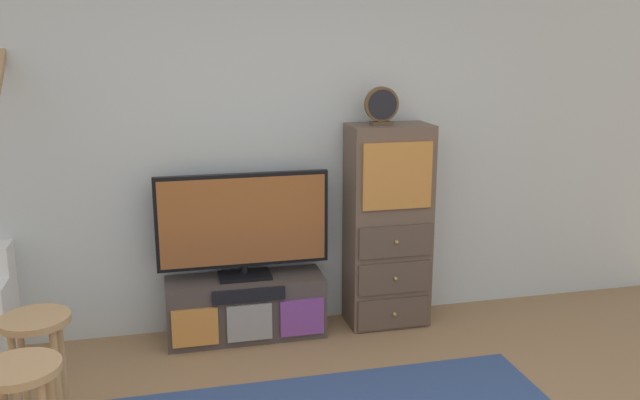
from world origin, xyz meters
TOP-DOWN VIEW (x-y plane):
  - back_wall at (0.00, 2.46)m, footprint 6.40×0.12m
  - media_console at (-0.30, 2.19)m, footprint 1.09×0.38m
  - television at (-0.30, 2.22)m, footprint 1.18×0.22m
  - side_cabinet at (0.74, 2.20)m, footprint 0.58×0.38m
  - desk_clock at (0.67, 2.19)m, footprint 0.24×0.08m
  - bar_stool_far at (-1.46, 1.09)m, footprint 0.34×0.34m

SIDE VIEW (x-z plane):
  - media_console at x=-0.30m, z-range 0.00..0.43m
  - bar_stool_far at x=-1.46m, z-range 0.18..0.90m
  - side_cabinet at x=0.74m, z-range 0.00..1.46m
  - television at x=-0.30m, z-range 0.45..1.19m
  - back_wall at x=0.00m, z-range 0.00..2.70m
  - desk_clock at x=0.67m, z-range 1.47..1.73m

